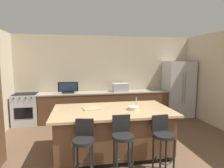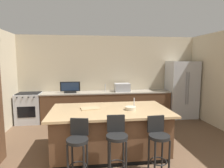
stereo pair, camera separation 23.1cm
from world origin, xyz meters
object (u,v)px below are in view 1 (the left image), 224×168
Objects in this scene: refrigerator at (178,89)px; bar_stool_center at (123,142)px; kitchen_island at (113,131)px; bar_stool_right at (163,140)px; bar_stool_left at (84,145)px; range_oven at (26,109)px; fruit_bowl at (133,108)px; microwave at (120,87)px; tv_monitor at (68,88)px; cutting_board at (92,108)px; cell_phone at (97,108)px.

refrigerator is 1.84× the size of bar_stool_center.
bar_stool_right reaches higher than kitchen_island.
kitchen_island is at bearing 91.65° from bar_stool_center.
range_oven is at bearing 129.47° from bar_stool_left.
fruit_bowl is at bearing -135.06° from refrigerator.
bar_stool_left is 4.45× the size of fruit_bowl.
range_oven is 3.42m from bar_stool_left.
refrigerator reaches higher than microwave.
kitchen_island is 2.43× the size of bar_stool_right.
bar_stool_center is 4.67× the size of fruit_bowl.
tv_monitor is at bearing 114.20° from kitchen_island.
refrigerator is at bearing 33.94° from cutting_board.
microwave is 0.50× the size of bar_stool_right.
bar_stool_left is at bearing -82.97° from tv_monitor.
kitchen_island is 4.91× the size of microwave.
bar_stool_center is at bearing -89.94° from kitchen_island.
refrigerator reaches higher than kitchen_island.
kitchen_island is 0.63m from fruit_bowl.
range_oven is 3.52m from fruit_bowl.
bar_stool_center is at bearing -72.19° from tv_monitor.
tv_monitor is (-0.97, 2.16, 0.59)m from kitchen_island.
microwave is 3.20× the size of cell_phone.
bar_stool_center is 1.06m from cell_phone.
bar_stool_left is 1.00× the size of bar_stool_right.
range_oven is 1.38m from tv_monitor.
tv_monitor reaches higher than fruit_bowl.
bar_stool_right is at bearing -123.31° from refrigerator.
cell_phone is (-1.00, 0.94, 0.34)m from bar_stool_right.
bar_stool_right is 4.46× the size of fruit_bowl.
range_oven is 2.93m from microwave.
tv_monitor is at bearing 109.39° from bar_stool_center.
refrigerator is 8.59× the size of fruit_bowl.
cell_phone is (-0.70, 0.20, -0.03)m from fruit_bowl.
cell_phone is at bearing -71.88° from tv_monitor.
cutting_board reaches higher than range_oven.
kitchen_island is 1.26× the size of refrigerator.
kitchen_island is 0.55m from cell_phone.
cell_phone is at bearing 160.13° from kitchen_island.
bar_stool_right is at bearing -89.32° from microwave.
cutting_board is (-1.06, -2.11, -0.11)m from microwave.
range_oven is at bearing 129.84° from bar_stool_right.
fruit_bowl reaches higher than bar_stool_left.
tv_monitor is 3.46m from bar_stool_right.
microwave is 0.50× the size of bar_stool_left.
cell_phone is at bearing 132.68° from bar_stool_right.
bar_stool_center reaches higher than bar_stool_right.
range_oven is at bearing 177.66° from tv_monitor.
cutting_board is at bearing -49.34° from range_oven.
bar_stool_left reaches higher than cutting_board.
cutting_board is (0.57, -2.06, -0.14)m from tv_monitor.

